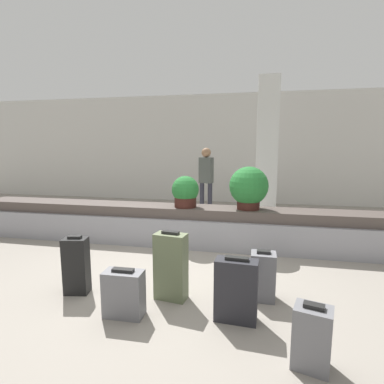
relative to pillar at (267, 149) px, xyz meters
name	(u,v)px	position (x,y,z in m)	size (l,w,h in m)	color
ground_plane	(168,281)	(-1.28, -3.70, -1.60)	(18.00, 18.00, 0.00)	gray
back_wall	(220,149)	(-1.28, 1.96, 0.00)	(18.00, 0.06, 3.20)	beige
carousel	(192,226)	(-1.28, -2.20, -1.29)	(8.25, 0.70, 0.65)	gray
pillar	(267,149)	(0.00, 0.00, 0.00)	(0.47, 0.47, 3.20)	silver
suitcase_0	(236,290)	(-0.40, -4.38, -1.29)	(0.41, 0.21, 0.63)	#232328
suitcase_1	(312,337)	(0.19, -4.89, -1.36)	(0.32, 0.27, 0.51)	slate
suitcase_2	(171,266)	(-1.12, -4.10, -1.23)	(0.37, 0.23, 0.76)	#5B6647
suitcase_3	(263,276)	(-0.14, -3.91, -1.34)	(0.27, 0.23, 0.55)	slate
suitcase_4	(76,266)	(-2.21, -4.19, -1.28)	(0.29, 0.22, 0.67)	black
suitcase_5	(124,293)	(-1.48, -4.52, -1.37)	(0.39, 0.21, 0.49)	slate
potted_plant_0	(249,188)	(-0.35, -2.22, -0.60)	(0.63, 0.63, 0.69)	#381914
potted_plant_1	(185,192)	(-1.39, -2.26, -0.69)	(0.45, 0.45, 0.52)	#381914
traveler_0	(206,175)	(-1.41, 0.10, -0.63)	(0.36, 0.27, 1.63)	#282833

